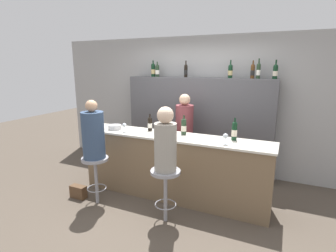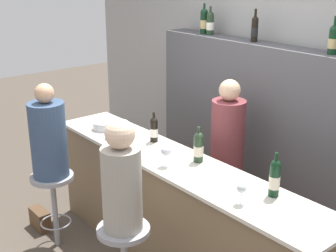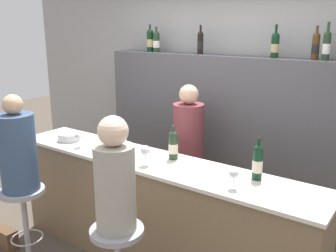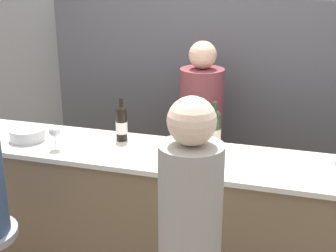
# 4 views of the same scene
# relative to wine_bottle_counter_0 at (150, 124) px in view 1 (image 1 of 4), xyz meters

# --- Properties ---
(ground_plane) EXTENTS (16.00, 16.00, 0.00)m
(ground_plane) POSITION_rel_wine_bottle_counter_0_xyz_m (0.46, -0.38, -1.13)
(ground_plane) COLOR #4C4238
(wall_back) EXTENTS (6.40, 0.05, 2.60)m
(wall_back) POSITION_rel_wine_bottle_counter_0_xyz_m (0.46, 1.28, 0.17)
(wall_back) COLOR #9E9E9E
(wall_back) RESTS_ON ground_plane
(bar_counter) EXTENTS (2.99, 0.55, 1.01)m
(bar_counter) POSITION_rel_wine_bottle_counter_0_xyz_m (0.46, -0.13, -0.62)
(bar_counter) COLOR brown
(bar_counter) RESTS_ON ground_plane
(back_bar_cabinet) EXTENTS (2.80, 0.28, 1.83)m
(back_bar_cabinet) POSITION_rel_wine_bottle_counter_0_xyz_m (0.46, 1.05, -0.21)
(back_bar_cabinet) COLOR #4C4C51
(back_bar_cabinet) RESTS_ON ground_plane
(wine_bottle_counter_0) EXTENTS (0.07, 0.07, 0.28)m
(wine_bottle_counter_0) POSITION_rel_wine_bottle_counter_0_xyz_m (0.00, 0.00, 0.00)
(wine_bottle_counter_0) COLOR black
(wine_bottle_counter_0) RESTS_ON bar_counter
(wine_bottle_counter_1) EXTENTS (0.08, 0.08, 0.30)m
(wine_bottle_counter_1) POSITION_rel_wine_bottle_counter_0_xyz_m (0.59, 0.00, 0.01)
(wine_bottle_counter_1) COLOR #233823
(wine_bottle_counter_1) RESTS_ON bar_counter
(wine_bottle_counter_2) EXTENTS (0.08, 0.08, 0.32)m
(wine_bottle_counter_2) POSITION_rel_wine_bottle_counter_0_xyz_m (1.35, 0.00, 0.02)
(wine_bottle_counter_2) COLOR black
(wine_bottle_counter_2) RESTS_ON bar_counter
(wine_bottle_backbar_0) EXTENTS (0.08, 0.08, 0.31)m
(wine_bottle_backbar_0) POSITION_rel_wine_bottle_counter_0_xyz_m (-0.48, 1.05, 0.84)
(wine_bottle_backbar_0) COLOR black
(wine_bottle_backbar_0) RESTS_ON back_bar_cabinet
(wine_bottle_backbar_1) EXTENTS (0.08, 0.08, 0.29)m
(wine_bottle_backbar_1) POSITION_rel_wine_bottle_counter_0_xyz_m (-0.39, 1.05, 0.83)
(wine_bottle_backbar_1) COLOR #233823
(wine_bottle_backbar_1) RESTS_ON back_bar_cabinet
(wine_bottle_backbar_2) EXTENTS (0.07, 0.07, 0.31)m
(wine_bottle_backbar_2) POSITION_rel_wine_bottle_counter_0_xyz_m (0.21, 1.05, 0.83)
(wine_bottle_backbar_2) COLOR black
(wine_bottle_backbar_2) RESTS_ON back_bar_cabinet
(wine_bottle_backbar_3) EXTENTS (0.08, 0.08, 0.31)m
(wine_bottle_backbar_3) POSITION_rel_wine_bottle_counter_0_xyz_m (1.04, 1.05, 0.83)
(wine_bottle_backbar_3) COLOR black
(wine_bottle_backbar_3) RESTS_ON back_bar_cabinet
(wine_bottle_backbar_4) EXTENTS (0.07, 0.07, 0.30)m
(wine_bottle_backbar_4) POSITION_rel_wine_bottle_counter_0_xyz_m (1.42, 1.05, 0.83)
(wine_bottle_backbar_4) COLOR #4C2D14
(wine_bottle_backbar_4) RESTS_ON back_bar_cabinet
(wine_bottle_backbar_5) EXTENTS (0.07, 0.07, 0.33)m
(wine_bottle_backbar_5) POSITION_rel_wine_bottle_counter_0_xyz_m (1.51, 1.05, 0.84)
(wine_bottle_backbar_5) COLOR #233823
(wine_bottle_backbar_5) RESTS_ON back_bar_cabinet
(wine_bottle_backbar_6) EXTENTS (0.08, 0.08, 0.31)m
(wine_bottle_backbar_6) POSITION_rel_wine_bottle_counter_0_xyz_m (1.77, 1.05, 0.83)
(wine_bottle_backbar_6) COLOR black
(wine_bottle_backbar_6) RESTS_ON back_bar_cabinet
(wine_glass_0) EXTENTS (0.07, 0.07, 0.15)m
(wine_glass_0) POSITION_rel_wine_bottle_counter_0_xyz_m (-0.32, -0.26, -0.01)
(wine_glass_0) COLOR silver
(wine_glass_0) RESTS_ON bar_counter
(wine_glass_1) EXTENTS (0.08, 0.08, 0.17)m
(wine_glass_1) POSITION_rel_wine_bottle_counter_0_xyz_m (0.49, -0.26, 0.01)
(wine_glass_1) COLOR silver
(wine_glass_1) RESTS_ON bar_counter
(wine_glass_2) EXTENTS (0.07, 0.07, 0.15)m
(wine_glass_2) POSITION_rel_wine_bottle_counter_0_xyz_m (1.29, -0.26, -0.01)
(wine_glass_2) COLOR silver
(wine_glass_2) RESTS_ON bar_counter
(metal_bowl) EXTENTS (0.22, 0.22, 0.07)m
(metal_bowl) POSITION_rel_wine_bottle_counter_0_xyz_m (-0.57, -0.17, -0.08)
(metal_bowl) COLOR #B7B7BC
(metal_bowl) RESTS_ON bar_counter
(bar_stool_left) EXTENTS (0.39, 0.39, 0.73)m
(bar_stool_left) POSITION_rel_wine_bottle_counter_0_xyz_m (-0.50, -0.79, -0.56)
(bar_stool_left) COLOR gray
(bar_stool_left) RESTS_ON ground_plane
(guest_seated_left) EXTENTS (0.32, 0.32, 0.85)m
(guest_seated_left) POSITION_rel_wine_bottle_counter_0_xyz_m (-0.50, -0.79, -0.03)
(guest_seated_left) COLOR #334766
(guest_seated_left) RESTS_ON bar_stool_left
(bar_stool_right) EXTENTS (0.39, 0.39, 0.73)m
(bar_stool_right) POSITION_rel_wine_bottle_counter_0_xyz_m (0.65, -0.79, -0.56)
(bar_stool_right) COLOR gray
(bar_stool_right) RESTS_ON ground_plane
(guest_seated_right) EXTENTS (0.29, 0.29, 0.83)m
(guest_seated_right) POSITION_rel_wine_bottle_counter_0_xyz_m (0.65, -0.79, -0.03)
(guest_seated_right) COLOR gray
(guest_seated_right) RESTS_ON bar_stool_right
(bartender) EXTENTS (0.31, 0.31, 1.57)m
(bartender) POSITION_rel_wine_bottle_counter_0_xyz_m (0.39, 0.56, -0.40)
(bartender) COLOR brown
(bartender) RESTS_ON ground_plane
(handbag) EXTENTS (0.26, 0.12, 0.20)m
(handbag) POSITION_rel_wine_bottle_counter_0_xyz_m (-0.88, -0.79, -1.03)
(handbag) COLOR #513823
(handbag) RESTS_ON ground_plane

